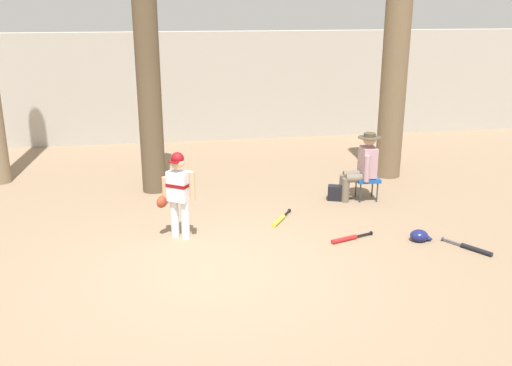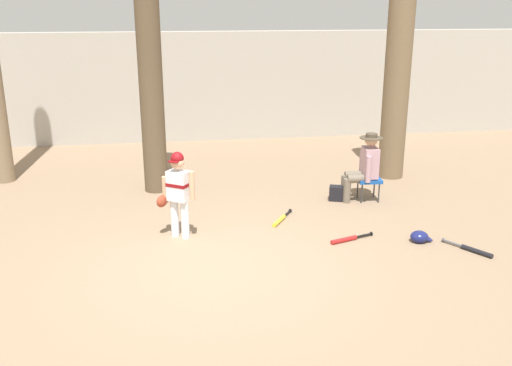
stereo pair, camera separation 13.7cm
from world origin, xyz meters
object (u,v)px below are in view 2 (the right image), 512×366
object	(u,v)px
tree_near_player	(149,42)
bat_yellow_trainer	(280,220)
tree_behind_spectator	(397,73)
bat_red_barrel	(347,239)
seated_spectator	(364,165)
young_ballplayer	(177,189)
batting_helmet_navy	(419,237)
handbag_beside_stool	(339,193)
folding_stool	(369,180)
bat_black_composite	(473,250)

from	to	relation	value
tree_near_player	bat_yellow_trainer	xyz separation A→B (m)	(1.97, -1.92, -2.65)
tree_behind_spectator	bat_red_barrel	xyz separation A→B (m)	(-1.84, -3.02, -2.02)
seated_spectator	bat_red_barrel	size ratio (longest dim) A/B	1.70
young_ballplayer	batting_helmet_navy	bearing A→B (deg)	-11.72
bat_red_barrel	bat_yellow_trainer	size ratio (longest dim) A/B	1.09
handbag_beside_stool	bat_yellow_trainer	size ratio (longest dim) A/B	0.53
bat_red_barrel	tree_behind_spectator	bearing A→B (deg)	58.65
tree_near_player	bat_yellow_trainer	bearing A→B (deg)	-44.31
bat_red_barrel	batting_helmet_navy	distance (m)	1.05
folding_stool	bat_yellow_trainer	world-z (taller)	folding_stool
folding_stool	bat_yellow_trainer	distance (m)	1.92
tree_near_player	batting_helmet_navy	size ratio (longest dim) A/B	19.19
tree_behind_spectator	seated_spectator	world-z (taller)	tree_behind_spectator
folding_stool	handbag_beside_stool	size ratio (longest dim) A/B	1.27
bat_yellow_trainer	bat_black_composite	bearing A→B (deg)	-32.56
tree_near_player	bat_yellow_trainer	size ratio (longest dim) A/B	9.26
young_ballplayer	handbag_beside_stool	size ratio (longest dim) A/B	3.84
young_ballplayer	bat_yellow_trainer	size ratio (longest dim) A/B	2.02
tree_behind_spectator	bat_yellow_trainer	world-z (taller)	tree_behind_spectator
handbag_beside_stool	bat_black_composite	world-z (taller)	handbag_beside_stool
young_ballplayer	folding_stool	distance (m)	3.55
folding_stool	seated_spectator	world-z (taller)	seated_spectator
young_ballplayer	handbag_beside_stool	world-z (taller)	young_ballplayer
tree_behind_spectator	folding_stool	world-z (taller)	tree_behind_spectator
handbag_beside_stool	folding_stool	bearing A→B (deg)	-6.06
handbag_beside_stool	bat_black_composite	size ratio (longest dim) A/B	0.50
tree_behind_spectator	batting_helmet_navy	size ratio (longest dim) A/B	15.88
tree_near_player	young_ballplayer	bearing A→B (deg)	-81.06
tree_behind_spectator	bat_black_composite	bearing A→B (deg)	-93.44
tree_behind_spectator	bat_black_composite	distance (m)	4.18
tree_near_player	bat_black_composite	distance (m)	6.20
bat_black_composite	batting_helmet_navy	size ratio (longest dim) A/B	2.16
handbag_beside_stool	batting_helmet_navy	world-z (taller)	handbag_beside_stool
seated_spectator	folding_stool	bearing A→B (deg)	-4.59
tree_behind_spectator	young_ballplayer	distance (m)	5.10
seated_spectator	young_ballplayer	bearing A→B (deg)	-160.04
tree_near_player	handbag_beside_stool	bearing A→B (deg)	-18.83
batting_helmet_navy	seated_spectator	bearing A→B (deg)	96.64
bat_yellow_trainer	tree_behind_spectator	bearing A→B (deg)	38.40
bat_black_composite	batting_helmet_navy	xyz separation A→B (m)	(-0.59, 0.45, 0.04)
bat_yellow_trainer	batting_helmet_navy	distance (m)	2.15
handbag_beside_stool	bat_red_barrel	world-z (taller)	handbag_beside_stool
bat_yellow_trainer	batting_helmet_navy	size ratio (longest dim) A/B	2.07
folding_stool	bat_red_barrel	xyz separation A→B (m)	(-0.91, -1.70, -0.33)
tree_behind_spectator	handbag_beside_stool	size ratio (longest dim) A/B	14.58
seated_spectator	bat_yellow_trainer	xyz separation A→B (m)	(-1.62, -0.79, -0.61)
batting_helmet_navy	young_ballplayer	bearing A→B (deg)	168.28
handbag_beside_stool	bat_yellow_trainer	distance (m)	1.48
seated_spectator	bat_red_barrel	world-z (taller)	seated_spectator
young_ballplayer	bat_red_barrel	distance (m)	2.58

